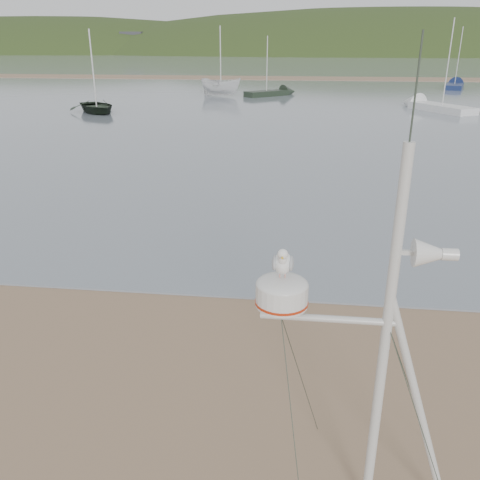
# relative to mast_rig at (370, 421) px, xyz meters

# --- Properties ---
(ground) EXTENTS (560.00, 560.00, 0.00)m
(ground) POSITION_rel_mast_rig_xyz_m (-4.32, 0.92, -1.25)
(ground) COLOR #7C6047
(ground) RESTS_ON ground
(water) EXTENTS (560.00, 256.00, 0.04)m
(water) POSITION_rel_mast_rig_xyz_m (-4.32, 132.92, -1.23)
(water) COLOR slate
(water) RESTS_ON ground
(sandbar) EXTENTS (560.00, 7.00, 0.07)m
(sandbar) POSITION_rel_mast_rig_xyz_m (-4.32, 70.92, -1.18)
(sandbar) COLOR #7C6047
(sandbar) RESTS_ON water
(hill_ridge) EXTENTS (620.00, 180.00, 80.00)m
(hill_ridge) POSITION_rel_mast_rig_xyz_m (14.20, 235.92, -20.95)
(hill_ridge) COLOR #233415
(hill_ridge) RESTS_ON ground
(far_cottages) EXTENTS (294.40, 6.30, 8.00)m
(far_cottages) POSITION_rel_mast_rig_xyz_m (-1.32, 196.92, 2.75)
(far_cottages) COLOR silver
(far_cottages) RESTS_ON ground
(mast_rig) EXTENTS (2.30, 2.46, 5.19)m
(mast_rig) POSITION_rel_mast_rig_xyz_m (0.00, 0.00, 0.00)
(mast_rig) COLOR beige
(mast_rig) RESTS_ON ground
(boat_dark) EXTENTS (3.05, 2.76, 4.48)m
(boat_dark) POSITION_rel_mast_rig_xyz_m (-16.10, 32.60, 1.03)
(boat_dark) COLOR black
(boat_dark) RESTS_ON water
(boat_white) EXTENTS (2.26, 2.24, 4.47)m
(boat_white) POSITION_rel_mast_rig_xyz_m (-8.83, 45.87, 1.02)
(boat_white) COLOR silver
(boat_white) RESTS_ON water
(sailboat_blue_far) EXTENTS (3.80, 7.24, 7.01)m
(sailboat_blue_far) POSITION_rel_mast_rig_xyz_m (16.39, 58.62, -0.95)
(sailboat_blue_far) COLOR #15224A
(sailboat_blue_far) RESTS_ON ground
(sailboat_dark_mid) EXTENTS (5.32, 5.02, 5.89)m
(sailboat_dark_mid) POSITION_rel_mast_rig_xyz_m (-3.36, 47.11, -0.95)
(sailboat_dark_mid) COLOR black
(sailboat_dark_mid) RESTS_ON ground
(sailboat_white_near) EXTENTS (5.15, 7.15, 7.19)m
(sailboat_white_near) POSITION_rel_mast_rig_xyz_m (8.63, 38.15, -0.95)
(sailboat_white_near) COLOR silver
(sailboat_white_near) RESTS_ON ground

